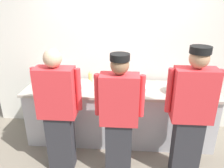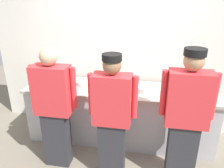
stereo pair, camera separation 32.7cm
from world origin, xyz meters
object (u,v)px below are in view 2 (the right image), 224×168
object	(u,v)px
ramekin_green_sauce	(203,90)
squeeze_bottle_primary	(92,76)
chef_far_right	(186,117)
mixing_bowl_steel	(177,91)
ramekin_red_sauce	(129,93)
chefs_knife	(109,87)
deli_cup	(124,81)
plate_stack_front	(85,83)
plate_stack_rear	(145,90)
chef_center	(112,116)
chef_near_left	(54,107)
ramekin_orange_sauce	(193,89)
sheet_tray	(60,83)

from	to	relation	value
ramekin_green_sauce	squeeze_bottle_primary	bearing A→B (deg)	177.13
chef_far_right	mixing_bowl_steel	bearing A→B (deg)	94.13
squeeze_bottle_primary	ramekin_red_sauce	size ratio (longest dim) A/B	1.85
chef_far_right	chefs_knife	world-z (taller)	chef_far_right
deli_cup	squeeze_bottle_primary	bearing A→B (deg)	-178.96
chef_far_right	plate_stack_front	xyz separation A→B (m)	(-1.42, 0.75, 0.02)
chef_far_right	chefs_knife	xyz separation A→B (m)	(-1.03, 0.75, -0.01)
plate_stack_front	deli_cup	world-z (taller)	deli_cup
plate_stack_front	plate_stack_rear	world-z (taller)	same
chef_center	plate_stack_front	xyz separation A→B (m)	(-0.58, 0.80, 0.06)
chef_near_left	deli_cup	bearing A→B (deg)	50.04
mixing_bowl_steel	ramekin_orange_sauce	bearing A→B (deg)	39.28
deli_cup	chefs_knife	bearing A→B (deg)	-137.33
plate_stack_front	chef_near_left	bearing A→B (deg)	-104.05
chefs_knife	ramekin_orange_sauce	bearing A→B (deg)	3.07
chef_center	mixing_bowl_steel	distance (m)	1.05
ramekin_red_sauce	sheet_tray	bearing A→B (deg)	168.48
chef_near_left	squeeze_bottle_primary	xyz separation A→B (m)	(0.26, 0.92, 0.11)
chef_near_left	deli_cup	world-z (taller)	chef_near_left
chef_far_right	plate_stack_front	size ratio (longest dim) A/B	7.38
chef_center	ramekin_red_sauce	world-z (taller)	chef_center
chef_center	deli_cup	xyz separation A→B (m)	(0.02, 0.99, 0.07)
chef_near_left	ramekin_green_sauce	bearing A→B (deg)	23.18
ramekin_red_sauce	chef_near_left	bearing A→B (deg)	-150.52
chef_far_right	plate_stack_front	distance (m)	1.60
ramekin_red_sauce	ramekin_orange_sauce	xyz separation A→B (m)	(0.90, 0.30, 0.00)
mixing_bowl_steel	chefs_knife	distance (m)	1.00
chef_near_left	plate_stack_front	distance (m)	0.76
chef_near_left	plate_stack_rear	distance (m)	1.29
sheet_tray	squeeze_bottle_primary	size ratio (longest dim) A/B	2.60
mixing_bowl_steel	squeeze_bottle_primary	distance (m)	1.34
plate_stack_rear	ramekin_red_sauce	size ratio (longest dim) A/B	2.02
mixing_bowl_steel	sheet_tray	world-z (taller)	mixing_bowl_steel
ramekin_green_sauce	deli_cup	distance (m)	1.17
chef_near_left	squeeze_bottle_primary	size ratio (longest dim) A/B	8.46
plate_stack_rear	deli_cup	size ratio (longest dim) A/B	2.33
chef_near_left	ramekin_green_sauce	distance (m)	2.12
chef_center	ramekin_orange_sauce	size ratio (longest dim) A/B	18.16
mixing_bowl_steel	ramekin_red_sauce	bearing A→B (deg)	-171.06
plate_stack_rear	mixing_bowl_steel	distance (m)	0.45
plate_stack_rear	ramekin_orange_sauce	distance (m)	0.70
deli_cup	ramekin_red_sauce	bearing A→B (deg)	-74.92
mixing_bowl_steel	squeeze_bottle_primary	bearing A→B (deg)	166.65
chef_far_right	ramekin_red_sauce	xyz separation A→B (m)	(-0.71, 0.51, 0.00)
chef_far_right	deli_cup	world-z (taller)	chef_far_right
chef_center	deli_cup	bearing A→B (deg)	88.96
plate_stack_front	squeeze_bottle_primary	distance (m)	0.20
ramekin_red_sauce	ramekin_orange_sauce	bearing A→B (deg)	18.27
chef_far_right	ramekin_red_sauce	world-z (taller)	chef_far_right
mixing_bowl_steel	ramekin_orange_sauce	xyz separation A→B (m)	(0.24, 0.19, -0.03)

